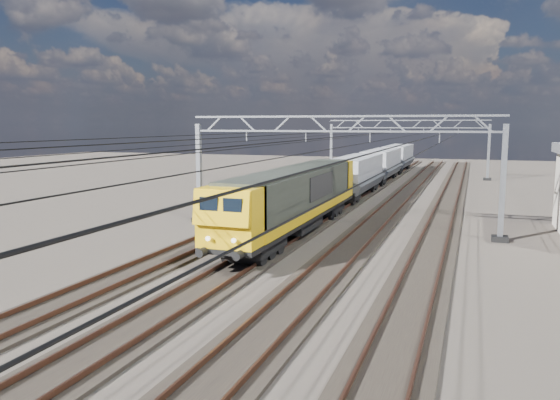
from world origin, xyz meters
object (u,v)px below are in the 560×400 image
(locomotive, at_px, (295,196))
(catenary_gantry_far, at_px, (406,146))
(hopper_wagon_lead, at_px, (356,173))
(hopper_wagon_third, at_px, (398,156))
(hopper_wagon_mid, at_px, (382,163))
(catenary_gantry_mid, at_px, (337,168))

(locomotive, bearing_deg, catenary_gantry_far, 86.99)
(hopper_wagon_lead, bearing_deg, hopper_wagon_third, 90.00)
(locomotive, relative_size, hopper_wagon_mid, 1.62)
(catenary_gantry_mid, height_order, hopper_wagon_third, catenary_gantry_mid)
(hopper_wagon_lead, bearing_deg, locomotive, -90.00)
(hopper_wagon_mid, bearing_deg, catenary_gantry_mid, -86.16)
(locomotive, xyz_separation_m, hopper_wagon_lead, (-0.00, 17.70, -0.09))
(locomotive, bearing_deg, catenary_gantry_mid, 46.08)
(catenary_gantry_mid, xyz_separation_m, hopper_wagon_lead, (-2.00, 15.62, -1.67))
(hopper_wagon_lead, height_order, hopper_wagon_third, same)
(hopper_wagon_lead, xyz_separation_m, hopper_wagon_mid, (0.00, 14.20, 0.00))
(locomotive, bearing_deg, hopper_wagon_mid, 90.00)
(catenary_gantry_mid, bearing_deg, hopper_wagon_third, 92.60)
(catenary_gantry_mid, height_order, locomotive, catenary_gantry_mid)
(catenary_gantry_mid, height_order, catenary_gantry_far, same)
(hopper_wagon_lead, bearing_deg, hopper_wagon_mid, 90.00)
(catenary_gantry_mid, relative_size, hopper_wagon_third, 1.53)
(catenary_gantry_mid, relative_size, hopper_wagon_mid, 1.53)
(hopper_wagon_third, bearing_deg, hopper_wagon_lead, -90.00)
(hopper_wagon_lead, relative_size, hopper_wagon_mid, 1.00)
(hopper_wagon_lead, bearing_deg, catenary_gantry_far, 84.39)
(catenary_gantry_far, xyz_separation_m, hopper_wagon_third, (-2.00, 8.02, -1.67))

